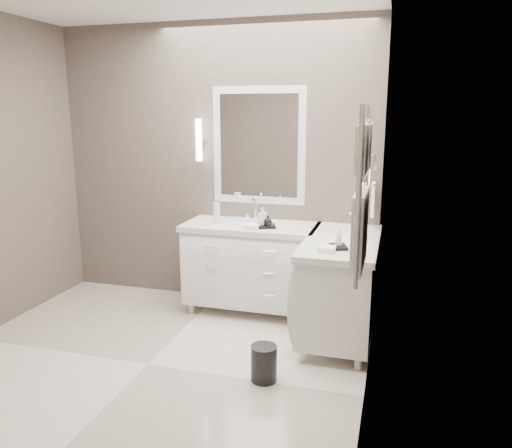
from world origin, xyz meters
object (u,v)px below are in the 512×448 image
(vanity_back, at_px, (251,262))
(towel_ladder, at_px, (361,202))
(vanity_right, at_px, (340,281))
(waste_bin, at_px, (264,363))

(vanity_back, bearing_deg, towel_ladder, -55.90)
(vanity_back, xyz_separation_m, vanity_right, (0.88, -0.33, 0.00))
(vanity_back, height_order, towel_ladder, towel_ladder)
(vanity_right, distance_m, towel_ladder, 1.60)
(vanity_right, relative_size, waste_bin, 4.76)
(vanity_back, relative_size, towel_ladder, 1.38)
(towel_ladder, xyz_separation_m, waste_bin, (-0.65, 0.42, -1.26))
(vanity_back, relative_size, waste_bin, 4.76)
(vanity_right, height_order, waste_bin, vanity_right)
(vanity_back, distance_m, vanity_right, 0.93)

